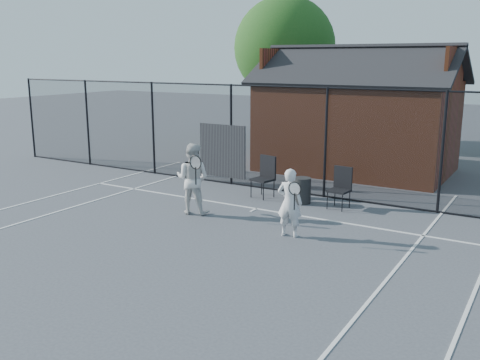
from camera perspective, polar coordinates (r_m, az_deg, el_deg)
The scene contains 10 objects.
ground at distance 11.17m, azimuth -5.85°, elevation -6.70°, with size 80.00×80.00×0.00m, color #41444A.
court_lines at distance 10.21m, azimuth -10.35°, elevation -8.72°, with size 11.02×18.00×0.01m.
fence at distance 15.13m, azimuth 4.51°, elevation 4.14°, with size 22.04×3.00×3.00m.
clubhouse at distance 18.47m, azimuth 12.39°, elevation 5.95°, with size 6.50×4.36×4.19m.
tree_left at distance 24.44m, azimuth 4.79°, elevation 13.87°, with size 4.48×4.48×6.44m.
player_front at distance 11.36m, azimuth 5.33°, elevation -2.42°, with size 0.69×0.53×1.48m.
player_back at distance 13.04m, azimuth -5.08°, elevation 0.15°, with size 1.00×0.83×1.74m.
chair_left at distance 14.57m, azimuth 2.43°, elevation 0.26°, with size 0.53×0.56×1.11m, color black.
chair_right at distance 13.69m, azimuth 10.51°, elevation -0.93°, with size 0.50×0.52×1.04m, color black.
waste_bin at distance 14.10m, azimuth 6.62°, elevation -1.12°, with size 0.47×0.47×0.69m, color black.
Camera 1 is at (6.37, -8.39, 3.72)m, focal length 40.00 mm.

